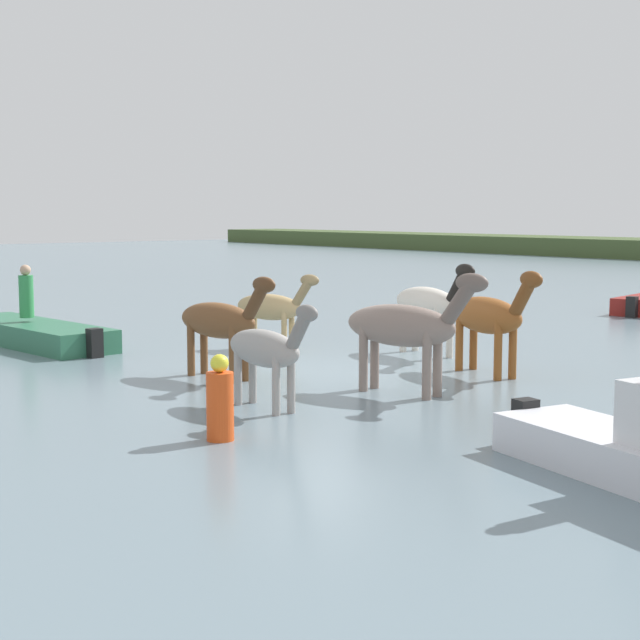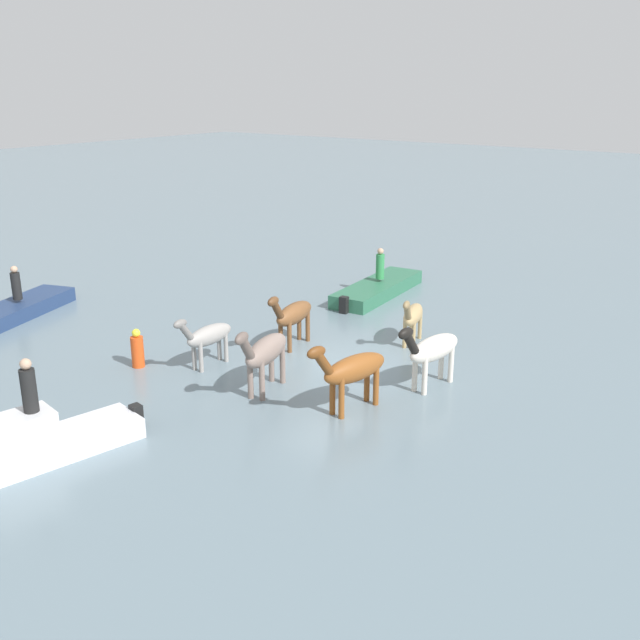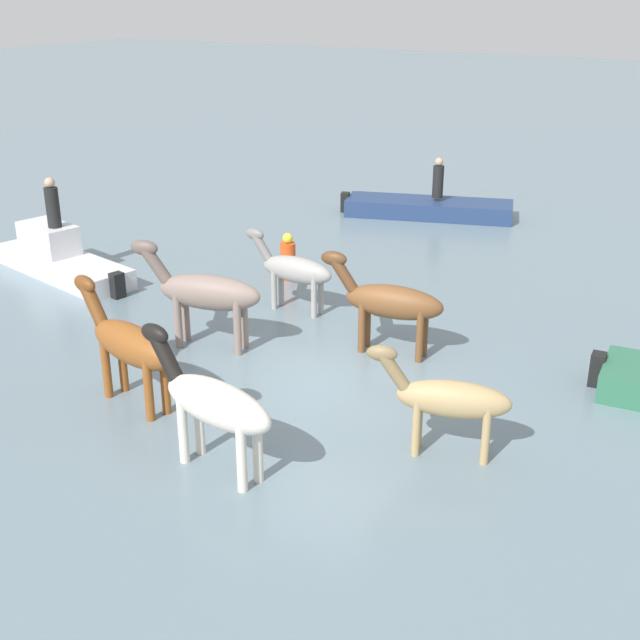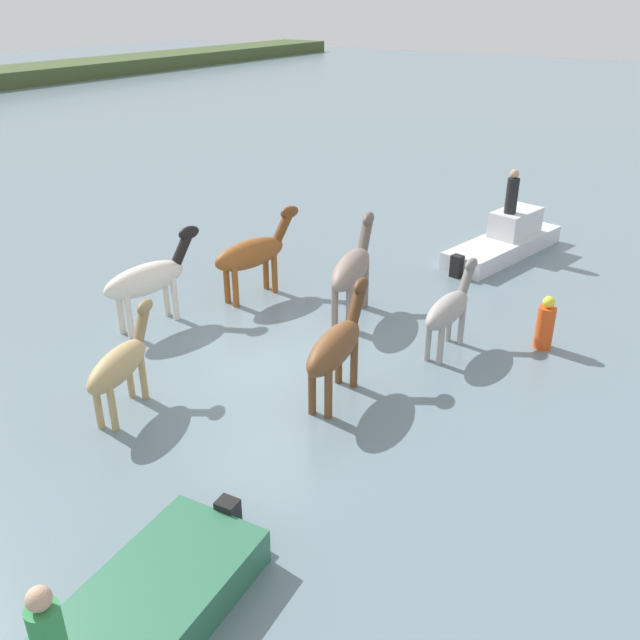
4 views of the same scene
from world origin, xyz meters
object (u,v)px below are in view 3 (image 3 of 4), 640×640
object	(u,v)px
person_spotter_bow	(438,179)
buoy_channel_marker	(288,259)
horse_dark_mare	(294,270)
horse_dun_straggler	(389,302)
horse_pinto_flank	(448,399)
boat_dinghy_port	(428,211)
person_boatman_standing	(52,204)
horse_chestnut_trailing	(129,343)
boat_tender_starboard	(61,262)
horse_gray_outer	(205,292)
horse_rear_stallion	(213,402)

from	to	relation	value
person_spotter_bow	buoy_channel_marker	distance (m)	7.12
horse_dark_mare	horse_dun_straggler	size ratio (longest dim) A/B	0.88
horse_pinto_flank	boat_dinghy_port	world-z (taller)	horse_pinto_flank
boat_dinghy_port	person_spotter_bow	distance (m)	1.01
horse_dun_straggler	buoy_channel_marker	size ratio (longest dim) A/B	2.14
buoy_channel_marker	person_spotter_bow	bearing A→B (deg)	-95.89
horse_pinto_flank	person_boatman_standing	world-z (taller)	person_boatman_standing
horse_pinto_flank	horse_dun_straggler	xyz separation A→B (m)	(2.37, -2.83, 0.12)
horse_chestnut_trailing	person_boatman_standing	bearing A→B (deg)	-21.22
horse_dark_mare	buoy_channel_marker	xyz separation A→B (m)	(1.21, -1.61, -0.41)
horse_chestnut_trailing	boat_tender_starboard	size ratio (longest dim) A/B	0.56
horse_dark_mare	horse_gray_outer	world-z (taller)	horse_gray_outer
horse_rear_stallion	person_boatman_standing	size ratio (longest dim) A/B	2.14
horse_pinto_flank	boat_tender_starboard	bearing A→B (deg)	-31.79
horse_dark_mare	horse_pinto_flank	xyz separation A→B (m)	(-5.09, 3.77, -0.00)
buoy_channel_marker	horse_rear_stallion	bearing A→B (deg)	115.90
boat_dinghy_port	buoy_channel_marker	world-z (taller)	buoy_channel_marker
horse_dun_straggler	horse_chestnut_trailing	bearing A→B (deg)	47.38
horse_dark_mare	boat_dinghy_port	distance (m)	8.65
horse_dark_mare	horse_pinto_flank	size ratio (longest dim) A/B	1.00
horse_rear_stallion	person_spotter_bow	size ratio (longest dim) A/B	2.14
horse_dun_straggler	horse_rear_stallion	world-z (taller)	horse_rear_stallion
horse_gray_outer	buoy_channel_marker	bearing A→B (deg)	-92.74
horse_gray_outer	person_boatman_standing	size ratio (longest dim) A/B	2.21
horse_dun_straggler	person_boatman_standing	bearing A→B (deg)	-8.43
horse_dark_mare	buoy_channel_marker	distance (m)	2.06
buoy_channel_marker	horse_chestnut_trailing	bearing A→B (deg)	100.27
horse_rear_stallion	person_boatman_standing	bearing A→B (deg)	-21.81
boat_tender_starboard	boat_dinghy_port	world-z (taller)	boat_tender_starboard
person_boatman_standing	person_spotter_bow	size ratio (longest dim) A/B	1.00
horse_dark_mare	boat_tender_starboard	bearing A→B (deg)	9.00
horse_chestnut_trailing	boat_tender_starboard	xyz separation A→B (m)	(6.07, -4.02, -0.78)
horse_gray_outer	boat_dinghy_port	distance (m)	11.11
horse_chestnut_trailing	person_boatman_standing	distance (m)	7.35
horse_chestnut_trailing	horse_pinto_flank	xyz separation A→B (m)	(-5.11, -1.18, -0.17)
horse_dun_straggler	horse_rear_stallion	bearing A→B (deg)	78.20
boat_dinghy_port	boat_tender_starboard	bearing A→B (deg)	-137.67
horse_chestnut_trailing	horse_dark_mare	distance (m)	4.94
buoy_channel_marker	boat_dinghy_port	bearing A→B (deg)	-93.93
person_spotter_bow	person_boatman_standing	bearing A→B (deg)	59.45
horse_gray_outer	boat_dinghy_port	bearing A→B (deg)	-102.15
boat_tender_starboard	person_spotter_bow	bearing A→B (deg)	-108.89
horse_chestnut_trailing	boat_dinghy_port	bearing A→B (deg)	-74.85
horse_dun_straggler	buoy_channel_marker	world-z (taller)	horse_dun_straggler
horse_pinto_flank	boat_dinghy_port	size ratio (longest dim) A/B	0.42
horse_dun_straggler	person_spotter_bow	world-z (taller)	horse_dun_straggler
horse_gray_outer	boat_dinghy_port	world-z (taller)	horse_gray_outer
buoy_channel_marker	boat_tender_starboard	bearing A→B (deg)	27.42
horse_dun_straggler	person_boatman_standing	distance (m)	8.88
horse_pinto_flank	boat_dinghy_port	bearing A→B (deg)	-82.29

